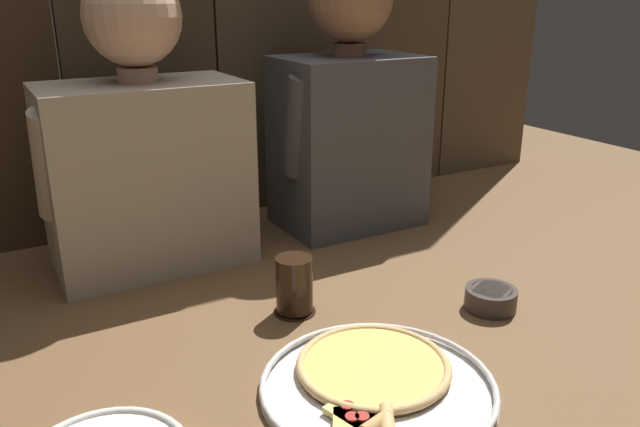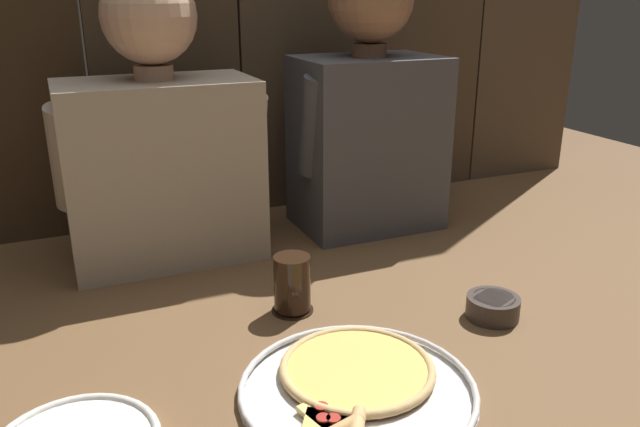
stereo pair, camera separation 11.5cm
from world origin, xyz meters
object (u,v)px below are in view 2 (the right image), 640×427
Objects in this scene: pizza_tray at (357,382)px; drinking_glass at (292,285)px; diner_right at (368,103)px; dipping_bowl at (493,306)px; diner_left at (159,134)px.

drinking_glass is at bearing 90.44° from pizza_tray.
drinking_glass is 0.17× the size of diner_right.
dipping_bowl is 0.15× the size of diner_right.
pizza_tray is 3.69× the size of dipping_bowl.
diner_right reaches higher than diner_left.
pizza_tray is at bearing -118.37° from diner_right.
diner_left is (-0.16, 0.36, 0.22)m from drinking_glass.
pizza_tray is 0.77m from diner_right.
drinking_glass is at bearing 152.66° from dipping_bowl.
drinking_glass is 0.56m from diner_right.
diner_left reaches higher than dipping_bowl.
diner_right is at bearing 88.51° from dipping_bowl.
pizza_tray is 0.27m from drinking_glass.
dipping_bowl is at bearing -27.34° from drinking_glass.
dipping_bowl reaches higher than pizza_tray.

